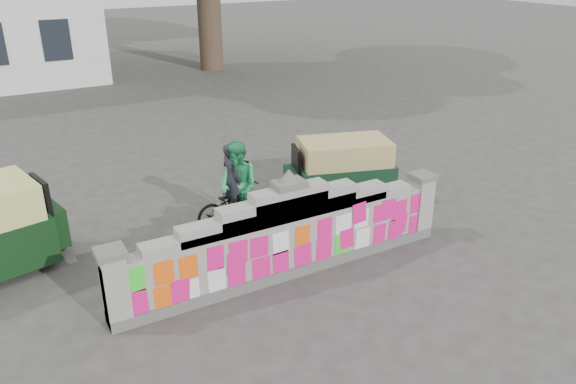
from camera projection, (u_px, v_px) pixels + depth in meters
name	position (u px, v px, depth m)	size (l,w,h in m)	color
ground	(289.00, 273.00, 10.10)	(100.00, 100.00, 0.00)	#383533
parapet_wall	(289.00, 237.00, 9.80)	(6.48, 0.44, 2.01)	#4C4C49
cyclist_bike	(233.00, 203.00, 11.82)	(0.59, 1.70, 0.89)	black
cyclist_rider	(232.00, 189.00, 11.69)	(0.55, 0.36, 1.52)	black
pedestrian	(238.00, 185.00, 11.53)	(0.89, 0.69, 1.82)	#279257
rickshaw_right	(341.00, 169.00, 12.87)	(2.62, 1.78, 1.41)	black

